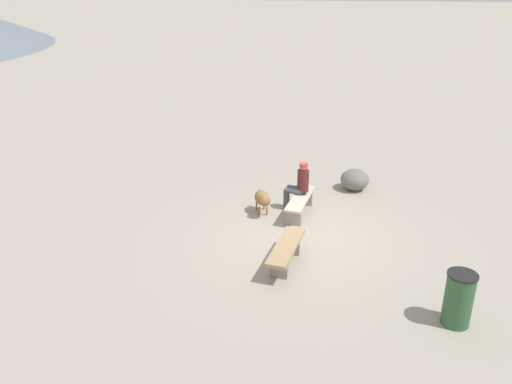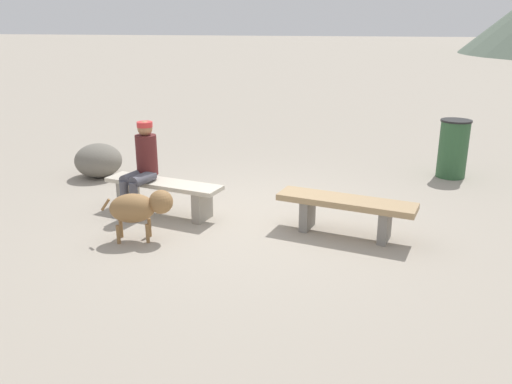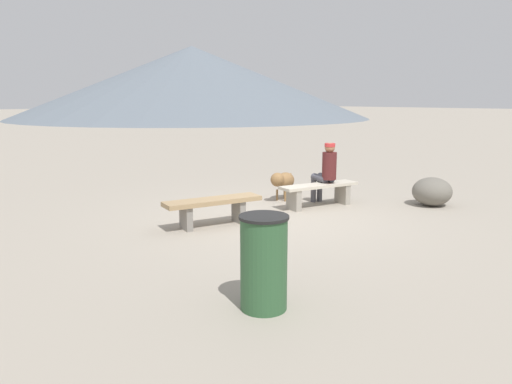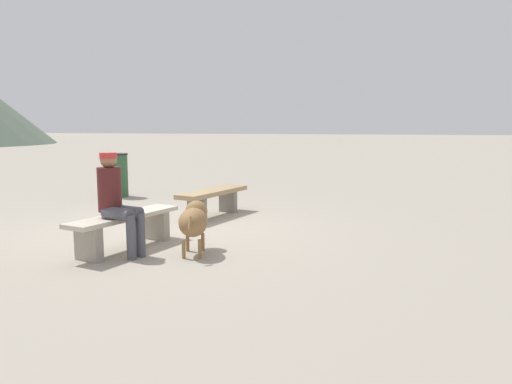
# 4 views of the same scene
# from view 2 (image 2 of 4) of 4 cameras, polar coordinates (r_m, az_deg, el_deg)

# --- Properties ---
(ground) EXTENTS (210.00, 210.00, 0.06)m
(ground) POSITION_cam_2_polar(r_m,az_deg,el_deg) (6.98, -0.51, -3.00)
(ground) COLOR #9E9384
(bench_left) EXTENTS (1.71, 0.69, 0.46)m
(bench_left) POSITION_cam_2_polar(r_m,az_deg,el_deg) (6.38, 9.80, -1.73)
(bench_left) COLOR gray
(bench_left) RESTS_ON ground
(bench_right) EXTENTS (1.70, 0.67, 0.45)m
(bench_right) POSITION_cam_2_polar(r_m,az_deg,el_deg) (7.12, -10.10, 0.07)
(bench_right) COLOR gray
(bench_right) RESTS_ON ground
(seated_person) EXTENTS (0.38, 0.61, 1.25)m
(seated_person) POSITION_cam_2_polar(r_m,az_deg,el_deg) (7.07, -12.38, 3.09)
(seated_person) COLOR #511E1E
(seated_person) RESTS_ON ground
(dog) EXTENTS (0.81, 0.50, 0.62)m
(dog) POSITION_cam_2_polar(r_m,az_deg,el_deg) (6.26, -12.62, -1.61)
(dog) COLOR olive
(dog) RESTS_ON ground
(trash_bin) EXTENTS (0.50, 0.50, 0.97)m
(trash_bin) POSITION_cam_2_polar(r_m,az_deg,el_deg) (9.28, 20.80, 4.47)
(trash_bin) COLOR #2D5633
(trash_bin) RESTS_ON ground
(boulder) EXTENTS (0.87, 0.86, 0.56)m
(boulder) POSITION_cam_2_polar(r_m,az_deg,el_deg) (9.13, -16.89, 3.33)
(boulder) COLOR #6B665B
(boulder) RESTS_ON ground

